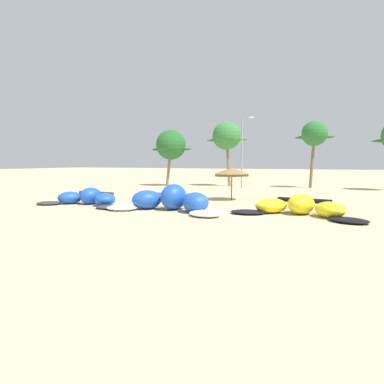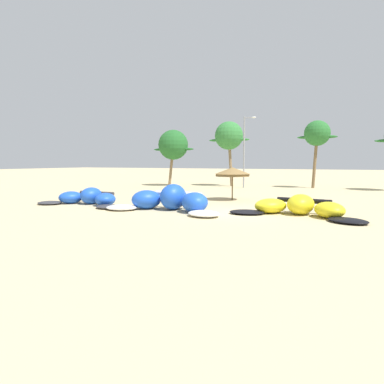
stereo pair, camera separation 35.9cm
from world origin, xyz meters
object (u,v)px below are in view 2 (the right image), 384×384
(palm_leftmost, at_px, (173,145))
(kite_far_left, at_px, (88,198))
(lamppost_west, at_px, (245,148))
(beach_umbrella_near_van, at_px, (233,172))
(palm_left, at_px, (229,136))
(palm_left_of_gap, at_px, (317,134))
(kite_left_of_center, at_px, (299,207))
(kite_left, at_px, (170,201))

(palm_leftmost, bearing_deg, kite_far_left, -80.41)
(lamppost_west, bearing_deg, palm_leftmost, -178.27)
(beach_umbrella_near_van, distance_m, lamppost_west, 13.76)
(palm_left, height_order, palm_left_of_gap, palm_left)
(kite_left_of_center, xyz_separation_m, palm_leftmost, (-18.36, 18.98, 4.90))
(kite_left, height_order, palm_left_of_gap, palm_left_of_gap)
(beach_umbrella_near_van, bearing_deg, palm_left, 109.41)
(kite_left, xyz_separation_m, lamppost_west, (-0.80, 20.72, 4.15))
(kite_left_of_center, height_order, palm_left, palm_left)
(palm_leftmost, relative_size, palm_left_of_gap, 0.91)
(kite_left_of_center, distance_m, lamppost_west, 21.59)
(beach_umbrella_near_van, distance_m, palm_leftmost, 18.16)
(kite_left_of_center, height_order, palm_leftmost, palm_leftmost)
(kite_left_of_center, xyz_separation_m, palm_left, (-11.52, 21.55, 6.04))
(kite_left, xyz_separation_m, palm_left, (-3.61, 23.00, 5.85))
(kite_left_of_center, distance_m, beach_umbrella_near_van, 8.71)
(kite_left, relative_size, palm_left, 1.00)
(kite_left, relative_size, palm_left_of_gap, 1.03)
(kite_far_left, distance_m, beach_umbrella_near_van, 11.63)
(palm_left_of_gap, bearing_deg, lamppost_west, -157.32)
(kite_left_of_center, distance_m, palm_left, 25.17)
(palm_left_of_gap, bearing_deg, kite_left_of_center, -88.01)
(kite_left, distance_m, beach_umbrella_near_van, 7.86)
(palm_left_of_gap, height_order, lamppost_west, lamppost_west)
(lamppost_west, bearing_deg, palm_left_of_gap, 22.68)
(beach_umbrella_near_van, relative_size, palm_leftmost, 0.39)
(beach_umbrella_near_van, relative_size, lamppost_west, 0.34)
(palm_left, xyz_separation_m, palm_left_of_gap, (10.73, 1.03, -0.02))
(beach_umbrella_near_van, height_order, palm_leftmost, palm_leftmost)
(palm_leftmost, relative_size, palm_left, 0.88)
(kite_far_left, xyz_separation_m, kite_left, (7.04, -0.20, 0.17))
(palm_left, height_order, lamppost_west, lamppost_west)
(kite_left, bearing_deg, palm_leftmost, 117.11)
(beach_umbrella_near_van, bearing_deg, kite_left_of_center, -44.82)
(kite_far_left, bearing_deg, lamppost_west, 73.09)
(lamppost_west, bearing_deg, kite_left_of_center, -65.69)
(kite_far_left, bearing_deg, palm_left_of_gap, 59.28)
(kite_left, height_order, beach_umbrella_near_van, beach_umbrella_near_van)
(palm_leftmost, bearing_deg, palm_left_of_gap, 11.58)
(beach_umbrella_near_van, bearing_deg, kite_far_left, -140.89)
(kite_left_of_center, bearing_deg, kite_left, -169.64)
(beach_umbrella_near_van, height_order, palm_left, palm_left)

